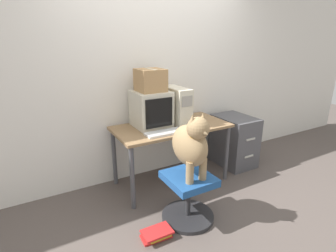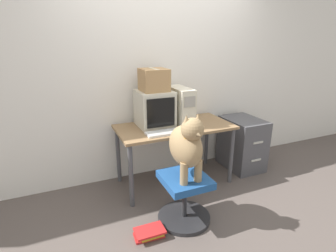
{
  "view_description": "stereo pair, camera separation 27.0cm",
  "coord_description": "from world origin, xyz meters",
  "views": [
    {
      "loc": [
        -1.48,
        -2.2,
        1.71
      ],
      "look_at": [
        -0.22,
        0.04,
        0.86
      ],
      "focal_mm": 28.0,
      "sensor_mm": 36.0,
      "label": 1
    },
    {
      "loc": [
        -1.24,
        -2.32,
        1.71
      ],
      "look_at": [
        -0.22,
        0.04,
        0.86
      ],
      "focal_mm": 28.0,
      "sensor_mm": 36.0,
      "label": 2
    }
  ],
  "objects": [
    {
      "name": "computer_mouse",
      "position": [
        0.09,
        0.11,
        0.76
      ],
      "size": [
        0.07,
        0.04,
        0.03
      ],
      "color": "#333333",
      "rests_on": "desk"
    },
    {
      "name": "filing_cabinet",
      "position": [
        1.03,
        0.35,
        0.35
      ],
      "size": [
        0.43,
        0.6,
        0.7
      ],
      "color": "#4C4C51",
      "rests_on": "ground_plane"
    },
    {
      "name": "keyboard",
      "position": [
        -0.2,
        0.13,
        0.75
      ],
      "size": [
        0.43,
        0.16,
        0.03
      ],
      "color": "silver",
      "rests_on": "desk"
    },
    {
      "name": "office_chair",
      "position": [
        -0.22,
        -0.37,
        0.25
      ],
      "size": [
        0.52,
        0.52,
        0.48
      ],
      "color": "#262628",
      "rests_on": "ground_plane"
    },
    {
      "name": "dog",
      "position": [
        -0.22,
        -0.39,
        0.81
      ],
      "size": [
        0.26,
        0.48,
        0.64
      ],
      "color": "#9E7F56",
      "rests_on": "office_chair"
    },
    {
      "name": "desk",
      "position": [
        0.0,
        0.34,
        0.65
      ],
      "size": [
        1.36,
        0.68,
        0.74
      ],
      "color": "olive",
      "rests_on": "ground_plane"
    },
    {
      "name": "ground_plane",
      "position": [
        0.0,
        0.0,
        0.0
      ],
      "size": [
        12.0,
        12.0,
        0.0
      ],
      "primitive_type": "plane",
      "color": "#564C47"
    },
    {
      "name": "cardboard_box",
      "position": [
        -0.21,
        0.44,
        1.28
      ],
      "size": [
        0.29,
        0.3,
        0.25
      ],
      "color": "#A87F51",
      "rests_on": "crt_monitor"
    },
    {
      "name": "crt_monitor",
      "position": [
        -0.21,
        0.44,
        0.95
      ],
      "size": [
        0.39,
        0.41,
        0.41
      ],
      "color": "beige",
      "rests_on": "desk"
    },
    {
      "name": "wall_back",
      "position": [
        0.0,
        0.74,
        1.3
      ],
      "size": [
        8.0,
        0.05,
        2.6
      ],
      "color": "white",
      "rests_on": "ground_plane"
    },
    {
      "name": "book_stack_floor",
      "position": [
        -0.61,
        -0.46,
        0.04
      ],
      "size": [
        0.28,
        0.2,
        0.08
      ],
      "color": "red",
      "rests_on": "ground_plane"
    },
    {
      "name": "pc_tower",
      "position": [
        0.11,
        0.41,
        0.96
      ],
      "size": [
        0.18,
        0.47,
        0.43
      ],
      "color": "beige",
      "rests_on": "desk"
    }
  ]
}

